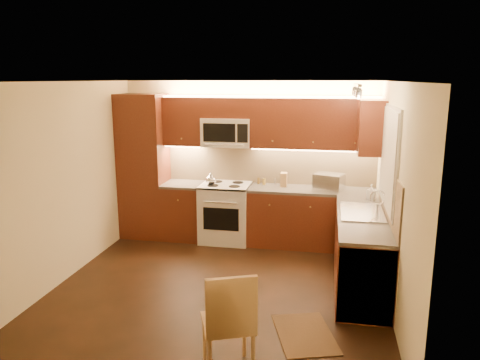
% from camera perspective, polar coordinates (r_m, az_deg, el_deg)
% --- Properties ---
extents(floor, '(4.00, 4.00, 0.01)m').
position_cam_1_polar(floor, '(5.88, -2.53, -13.07)').
color(floor, black).
rests_on(floor, ground).
extents(ceiling, '(4.00, 4.00, 0.01)m').
position_cam_1_polar(ceiling, '(5.31, -2.79, 12.07)').
color(ceiling, beige).
rests_on(ceiling, ground).
extents(wall_back, '(4.00, 0.01, 2.50)m').
position_cam_1_polar(wall_back, '(7.38, 1.02, 2.43)').
color(wall_back, beige).
rests_on(wall_back, ground).
extents(wall_front, '(4.00, 0.01, 2.50)m').
position_cam_1_polar(wall_front, '(3.64, -10.18, -8.43)').
color(wall_front, beige).
rests_on(wall_front, ground).
extents(wall_left, '(0.01, 4.00, 2.50)m').
position_cam_1_polar(wall_left, '(6.24, -20.80, -0.25)').
color(wall_left, beige).
rests_on(wall_left, ground).
extents(wall_right, '(0.01, 4.00, 2.50)m').
position_cam_1_polar(wall_right, '(5.37, 18.60, -2.06)').
color(wall_right, beige).
rests_on(wall_right, ground).
extents(pantry, '(0.70, 0.60, 2.30)m').
position_cam_1_polar(pantry, '(7.58, -11.78, 1.66)').
color(pantry, '#45190E').
rests_on(pantry, floor).
extents(base_cab_back_left, '(0.62, 0.60, 0.86)m').
position_cam_1_polar(base_cab_back_left, '(7.52, -6.88, -3.89)').
color(base_cab_back_left, '#45190E').
rests_on(base_cab_back_left, floor).
extents(counter_back_left, '(0.62, 0.60, 0.04)m').
position_cam_1_polar(counter_back_left, '(7.41, -6.97, -0.55)').
color(counter_back_left, '#32302E').
rests_on(counter_back_left, base_cab_back_left).
extents(base_cab_back_right, '(1.92, 0.60, 0.86)m').
position_cam_1_polar(base_cab_back_right, '(7.18, 8.80, -4.75)').
color(base_cab_back_right, '#45190E').
rests_on(base_cab_back_right, floor).
extents(counter_back_right, '(1.92, 0.60, 0.04)m').
position_cam_1_polar(counter_back_right, '(7.06, 8.92, -1.26)').
color(counter_back_right, '#32302E').
rests_on(counter_back_right, base_cab_back_right).
extents(base_cab_right, '(0.60, 2.00, 0.86)m').
position_cam_1_polar(base_cab_right, '(5.96, 14.67, -8.65)').
color(base_cab_right, '#45190E').
rests_on(base_cab_right, floor).
extents(counter_right, '(0.60, 2.00, 0.04)m').
position_cam_1_polar(counter_right, '(5.82, 14.92, -4.51)').
color(counter_right, '#32302E').
rests_on(counter_right, base_cab_right).
extents(dishwasher, '(0.58, 0.60, 0.84)m').
position_cam_1_polar(dishwasher, '(5.31, 15.12, -11.34)').
color(dishwasher, silver).
rests_on(dishwasher, floor).
extents(backsplash_back, '(3.30, 0.02, 0.60)m').
position_cam_1_polar(backsplash_back, '(7.33, 3.70, 1.93)').
color(backsplash_back, tan).
rests_on(backsplash_back, wall_back).
extents(backsplash_right, '(0.02, 2.00, 0.60)m').
position_cam_1_polar(backsplash_right, '(5.76, 17.97, -1.56)').
color(backsplash_right, tan).
rests_on(backsplash_right, wall_right).
extents(upper_cab_back_left, '(0.62, 0.35, 0.75)m').
position_cam_1_polar(upper_cab_back_left, '(7.37, -6.87, 7.23)').
color(upper_cab_back_left, '#45190E').
rests_on(upper_cab_back_left, wall_back).
extents(upper_cab_back_right, '(1.92, 0.35, 0.75)m').
position_cam_1_polar(upper_cab_back_right, '(7.02, 9.23, 6.90)').
color(upper_cab_back_right, '#45190E').
rests_on(upper_cab_back_right, wall_back).
extents(upper_cab_bridge, '(0.76, 0.35, 0.31)m').
position_cam_1_polar(upper_cab_bridge, '(7.17, -1.60, 8.93)').
color(upper_cab_bridge, '#45190E').
rests_on(upper_cab_bridge, wall_back).
extents(upper_cab_right_corner, '(0.35, 0.50, 0.75)m').
position_cam_1_polar(upper_cab_right_corner, '(6.62, 15.95, 6.26)').
color(upper_cab_right_corner, '#45190E').
rests_on(upper_cab_right_corner, wall_right).
extents(stove, '(0.76, 0.65, 0.92)m').
position_cam_1_polar(stove, '(7.31, -1.78, -4.04)').
color(stove, silver).
rests_on(stove, floor).
extents(microwave, '(0.76, 0.38, 0.44)m').
position_cam_1_polar(microwave, '(7.19, -1.60, 5.94)').
color(microwave, silver).
rests_on(microwave, wall_back).
extents(window_frame, '(0.03, 1.44, 1.24)m').
position_cam_1_polar(window_frame, '(5.83, 18.02, 2.62)').
color(window_frame, silver).
rests_on(window_frame, wall_right).
extents(window_blinds, '(0.02, 1.36, 1.16)m').
position_cam_1_polar(window_blinds, '(5.83, 17.82, 2.62)').
color(window_blinds, silver).
rests_on(window_blinds, wall_right).
extents(sink, '(0.52, 0.86, 0.15)m').
position_cam_1_polar(sink, '(5.93, 14.88, -3.21)').
color(sink, silver).
rests_on(sink, counter_right).
extents(faucet, '(0.20, 0.04, 0.30)m').
position_cam_1_polar(faucet, '(5.93, 16.65, -2.58)').
color(faucet, silver).
rests_on(faucet, counter_right).
extents(track_light_bar, '(0.04, 1.20, 0.03)m').
position_cam_1_polar(track_light_bar, '(5.57, 14.27, 11.31)').
color(track_light_bar, silver).
rests_on(track_light_bar, ceiling).
extents(kettle, '(0.21, 0.21, 0.20)m').
position_cam_1_polar(kettle, '(7.17, -3.62, 0.21)').
color(kettle, silver).
rests_on(kettle, stove).
extents(toaster_oven, '(0.49, 0.43, 0.25)m').
position_cam_1_polar(toaster_oven, '(7.01, 10.94, -0.23)').
color(toaster_oven, silver).
rests_on(toaster_oven, counter_back_right).
extents(knife_block, '(0.10, 0.16, 0.21)m').
position_cam_1_polar(knife_block, '(7.15, 5.43, 0.06)').
color(knife_block, '#9B6846').
rests_on(knife_block, counter_back_right).
extents(spice_jar_a, '(0.05, 0.05, 0.10)m').
position_cam_1_polar(spice_jar_a, '(7.28, 4.37, -0.15)').
color(spice_jar_a, silver).
rests_on(spice_jar_a, counter_back_right).
extents(spice_jar_b, '(0.05, 0.05, 0.10)m').
position_cam_1_polar(spice_jar_b, '(7.31, 2.31, -0.09)').
color(spice_jar_b, brown).
rests_on(spice_jar_b, counter_back_right).
extents(spice_jar_c, '(0.05, 0.05, 0.10)m').
position_cam_1_polar(spice_jar_c, '(7.34, 2.95, -0.04)').
color(spice_jar_c, silver).
rests_on(spice_jar_c, counter_back_right).
extents(spice_jar_d, '(0.05, 0.05, 0.10)m').
position_cam_1_polar(spice_jar_d, '(7.25, 3.00, -0.18)').
color(spice_jar_d, olive).
rests_on(spice_jar_d, counter_back_right).
extents(soap_bottle, '(0.13, 0.13, 0.21)m').
position_cam_1_polar(soap_bottle, '(6.58, 15.89, -1.46)').
color(soap_bottle, silver).
rests_on(soap_bottle, counter_right).
extents(rug, '(0.75, 0.93, 0.01)m').
position_cam_1_polar(rug, '(4.95, 8.00, -18.34)').
color(rug, black).
rests_on(rug, floor).
extents(dining_chair, '(0.56, 0.56, 0.97)m').
position_cam_1_polar(dining_chair, '(4.17, -1.52, -16.96)').
color(dining_chair, '#9B6846').
rests_on(dining_chair, floor).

